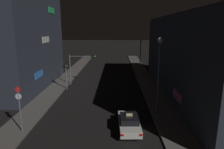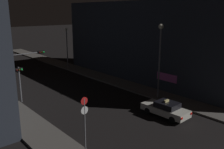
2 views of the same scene
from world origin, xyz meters
name	(u,v)px [view 2 (image 2 of 2)]	position (x,y,z in m)	size (l,w,h in m)	color
sidewalk_right	(83,71)	(7.20, 27.84, 0.09)	(2.86, 59.69, 0.18)	#5B5651
building_facade_right	(153,41)	(12.90, 18.41, 5.37)	(8.62, 29.10, 10.75)	#282D38
taxi	(166,109)	(3.15, 8.50, 0.74)	(1.96, 4.51, 1.62)	silver
traffic_light_overhead	(24,63)	(-3.82, 23.54, 3.60)	(4.32, 0.42, 4.92)	slate
traffic_light_left_kerb	(19,77)	(-5.52, 20.81, 2.74)	(0.80, 0.42, 3.84)	slate
sign_pole_left	(85,122)	(-6.33, 7.74, 2.61)	(0.52, 0.10, 4.11)	slate
street_lamp_near_block	(160,47)	(6.33, 11.99, 5.76)	(0.55, 0.55, 8.00)	slate
street_lamp_far_block	(67,42)	(6.76, 31.78, 4.51)	(0.46, 0.46, 6.58)	slate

